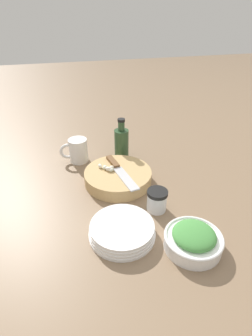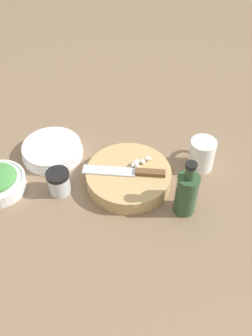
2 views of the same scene
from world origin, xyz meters
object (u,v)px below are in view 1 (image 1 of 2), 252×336
object	(u,v)px
cutting_board	(118,177)
oil_bottle	(121,143)
plate_stack	(122,230)
herb_bowl	(193,239)
spice_jar	(157,200)
coffee_mug	(78,150)
garlic_cloves	(107,168)
chef_knife	(119,170)

from	to	relation	value
cutting_board	oil_bottle	distance (m)	0.19
plate_stack	herb_bowl	bearing A→B (deg)	62.11
cutting_board	oil_bottle	bearing A→B (deg)	161.70
herb_bowl	spice_jar	xyz separation A→B (m)	(-0.17, -0.04, 0.01)
herb_bowl	coffee_mug	world-z (taller)	coffee_mug
herb_bowl	plate_stack	size ratio (longest dim) A/B	0.83
coffee_mug	plate_stack	xyz separation A→B (m)	(0.46, 0.08, -0.03)
garlic_cloves	coffee_mug	distance (m)	0.19
coffee_mug	herb_bowl	bearing A→B (deg)	24.44
oil_bottle	chef_knife	bearing A→B (deg)	-16.89
coffee_mug	plate_stack	size ratio (longest dim) A/B	0.60
chef_knife	herb_bowl	world-z (taller)	herb_bowl
garlic_cloves	coffee_mug	bearing A→B (deg)	-152.06
chef_knife	herb_bowl	bearing A→B (deg)	98.34
garlic_cloves	spice_jar	world-z (taller)	spice_jar
chef_knife	plate_stack	xyz separation A→B (m)	(0.27, -0.06, -0.03)
chef_knife	herb_bowl	xyz separation A→B (m)	(0.36, 0.12, -0.02)
garlic_cloves	herb_bowl	bearing A→B (deg)	22.78
herb_bowl	cutting_board	bearing A→B (deg)	-160.83
garlic_cloves	plate_stack	size ratio (longest dim) A/B	0.32
chef_knife	coffee_mug	world-z (taller)	coffee_mug
cutting_board	herb_bowl	world-z (taller)	herb_bowl
herb_bowl	oil_bottle	size ratio (longest dim) A/B	0.90
coffee_mug	oil_bottle	bearing A→B (deg)	83.68
cutting_board	chef_knife	distance (m)	0.03
garlic_cloves	coffee_mug	world-z (taller)	coffee_mug
garlic_cloves	spice_jar	bearing A→B (deg)	30.18
herb_bowl	oil_bottle	xyz separation A→B (m)	(-0.53, -0.07, 0.04)
chef_knife	spice_jar	world-z (taller)	spice_jar
coffee_mug	plate_stack	distance (m)	0.47
spice_jar	chef_knife	bearing A→B (deg)	-156.97
oil_bottle	cutting_board	bearing A→B (deg)	-18.30
garlic_cloves	oil_bottle	bearing A→B (deg)	148.58
spice_jar	oil_bottle	bearing A→B (deg)	-175.73
chef_knife	plate_stack	world-z (taller)	chef_knife
garlic_cloves	spice_jar	size ratio (longest dim) A/B	0.84
coffee_mug	chef_knife	bearing A→B (deg)	34.48
cutting_board	chef_knife	xyz separation A→B (m)	(-0.00, 0.01, 0.03)
spice_jar	coffee_mug	bearing A→B (deg)	-150.83
spice_jar	cutting_board	bearing A→B (deg)	-155.27
chef_knife	coffee_mug	xyz separation A→B (m)	(-0.19, -0.13, -0.00)
cutting_board	spice_jar	bearing A→B (deg)	24.73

